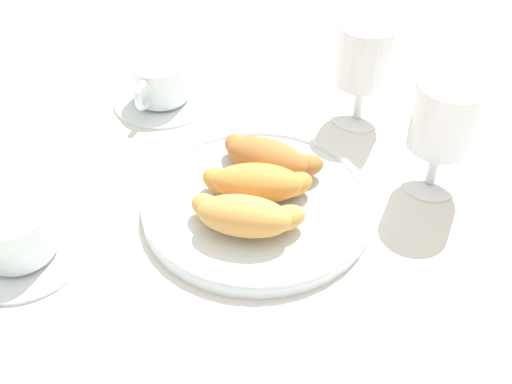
{
  "coord_description": "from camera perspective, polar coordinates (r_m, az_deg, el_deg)",
  "views": [
    {
      "loc": [
        0.22,
        -0.48,
        0.5
      ],
      "look_at": [
        0.02,
        -0.0,
        0.03
      ],
      "focal_mm": 44.22,
      "sensor_mm": 36.0,
      "label": 1
    }
  ],
  "objects": [
    {
      "name": "croissant_small",
      "position": [
        0.69,
        0.02,
        0.68
      ],
      "size": [
        0.13,
        0.09,
        0.04
      ],
      "color": "#CC893D",
      "rests_on": "pastry_plate"
    },
    {
      "name": "croissant_extra",
      "position": [
        0.73,
        1.08,
        3.17
      ],
      "size": [
        0.14,
        0.06,
        0.04
      ],
      "color": "#AD6B33",
      "rests_on": "pastry_plate"
    },
    {
      "name": "croissant_large",
      "position": [
        0.66,
        -1.03,
        -2.11
      ],
      "size": [
        0.13,
        0.08,
        0.04
      ],
      "color": "#D6994C",
      "rests_on": "pastry_plate"
    },
    {
      "name": "ground_plane",
      "position": [
        0.73,
        -1.59,
        -1.07
      ],
      "size": [
        2.2,
        2.2,
        0.0
      ],
      "primitive_type": "plane",
      "color": "silver"
    },
    {
      "name": "pastry_plate",
      "position": [
        0.71,
        -0.0,
        -1.2
      ],
      "size": [
        0.26,
        0.26,
        0.02
      ],
      "color": "silver",
      "rests_on": "ground_plane"
    },
    {
      "name": "coffee_cup_far",
      "position": [
        0.7,
        -20.76,
        -3.82
      ],
      "size": [
        0.14,
        0.14,
        0.06
      ],
      "color": "silver",
      "rests_on": "ground_plane"
    },
    {
      "name": "juice_glass_right",
      "position": [
        0.82,
        9.78,
        11.98
      ],
      "size": [
        0.08,
        0.08,
        0.14
      ],
      "color": "white",
      "rests_on": "ground_plane"
    },
    {
      "name": "coffee_cup_near",
      "position": [
        0.89,
        -8.66,
        9.49
      ],
      "size": [
        0.14,
        0.14,
        0.06
      ],
      "color": "silver",
      "rests_on": "ground_plane"
    },
    {
      "name": "juice_glass_left",
      "position": [
        0.73,
        16.7,
        6.22
      ],
      "size": [
        0.08,
        0.08,
        0.14
      ],
      "color": "white",
      "rests_on": "ground_plane"
    }
  ]
}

